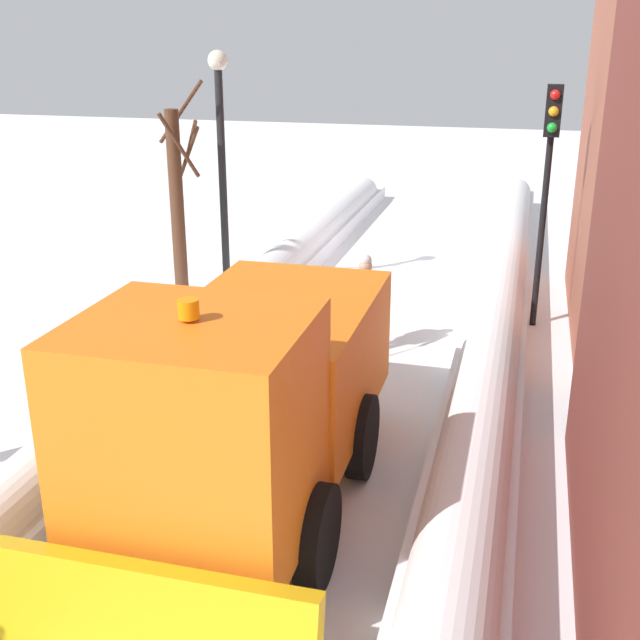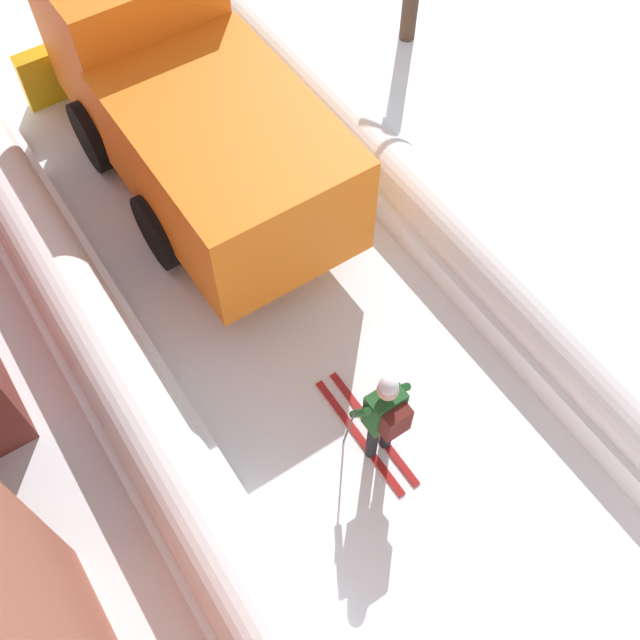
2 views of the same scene
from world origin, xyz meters
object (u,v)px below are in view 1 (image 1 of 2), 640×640
Objects in this scene: bare_tree_near at (178,203)px; traffic_light_pole at (548,162)px; skier at (365,299)px; plow_truck at (245,398)px; street_lamp at (221,145)px.

traffic_light_pole is at bearing -176.65° from bare_tree_near.
bare_tree_near is (4.23, -1.68, 1.15)m from skier.
plow_truck is 8.20m from traffic_light_pole.
plow_truck reaches higher than skier.
street_lamp is 1.12× the size of bare_tree_near.
bare_tree_near is (7.15, 0.42, -1.03)m from traffic_light_pole.
skier is at bearing -93.56° from plow_truck.
street_lamp reaches higher than plow_truck.
traffic_light_pole is (-3.24, -7.34, 1.70)m from plow_truck.
street_lamp reaches higher than bare_tree_near.
street_lamp is (3.53, -2.40, 2.22)m from skier.
plow_truck is 1.18× the size of street_lamp.
street_lamp reaches higher than traffic_light_pole.
street_lamp is at bearing -134.52° from bare_tree_near.
plow_truck is 8.46m from street_lamp.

